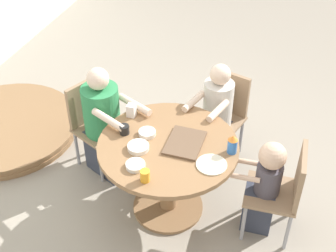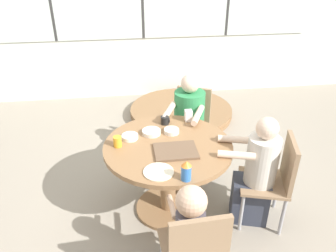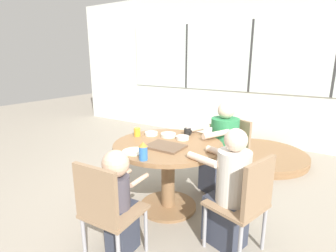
% 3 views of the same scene
% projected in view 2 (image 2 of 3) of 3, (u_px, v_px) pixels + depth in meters
% --- Properties ---
extents(ground_plane, '(16.00, 16.00, 0.00)m').
position_uv_depth(ground_plane, '(168.00, 208.00, 3.12)').
color(ground_plane, gray).
extents(wall_back_with_windows, '(8.40, 0.08, 2.80)m').
position_uv_depth(wall_back_with_windows, '(142.00, 6.00, 4.85)').
color(wall_back_with_windows, silver).
rests_on(wall_back_with_windows, ground_plane).
extents(dining_table, '(1.10, 1.10, 0.72)m').
position_uv_depth(dining_table, '(168.00, 163.00, 2.87)').
color(dining_table, olive).
rests_on(dining_table, ground_plane).
extents(chair_for_woman_green_shirt, '(0.53, 0.53, 0.84)m').
position_uv_depth(chair_for_woman_green_shirt, '(192.00, 119.00, 3.66)').
color(chair_for_woman_green_shirt, '#937556').
rests_on(chair_for_woman_green_shirt, ground_plane).
extents(chair_for_man_blue_shirt, '(0.50, 0.50, 0.84)m').
position_uv_depth(chair_for_man_blue_shirt, '(276.00, 175.00, 2.77)').
color(chair_for_man_blue_shirt, '#937556').
rests_on(chair_for_man_blue_shirt, ground_plane).
extents(chair_for_toddler, '(0.42, 0.42, 0.84)m').
position_uv_depth(chair_for_toddler, '(195.00, 250.00, 2.09)').
color(chair_for_toddler, '#937556').
rests_on(chair_for_toddler, ground_plane).
extents(person_woman_green_shirt, '(0.53, 0.66, 1.07)m').
position_uv_depth(person_woman_green_shirt, '(188.00, 128.00, 3.53)').
color(person_woman_green_shirt, '#333847').
rests_on(person_woman_green_shirt, ground_plane).
extents(person_man_blue_shirt, '(0.54, 0.39, 1.03)m').
position_uv_depth(person_man_blue_shirt, '(256.00, 176.00, 2.80)').
color(person_man_blue_shirt, '#333847').
rests_on(person_man_blue_shirt, ground_plane).
extents(person_toddler, '(0.23, 0.39, 0.89)m').
position_uv_depth(person_toddler, '(189.00, 237.00, 2.25)').
color(person_toddler, '#333847').
rests_on(person_toddler, ground_plane).
extents(food_tray_dark, '(0.35, 0.27, 0.02)m').
position_uv_depth(food_tray_dark, '(176.00, 151.00, 2.67)').
color(food_tray_dark, brown).
rests_on(food_tray_dark, dining_table).
extents(coffee_mug, '(0.08, 0.08, 0.08)m').
position_uv_depth(coffee_mug, '(165.00, 120.00, 3.08)').
color(coffee_mug, black).
rests_on(coffee_mug, dining_table).
extents(sippy_cup, '(0.08, 0.08, 0.16)m').
position_uv_depth(sippy_cup, '(186.00, 170.00, 2.32)').
color(sippy_cup, blue).
rests_on(sippy_cup, dining_table).
extents(juice_glass, '(0.07, 0.07, 0.09)m').
position_uv_depth(juice_glass, '(118.00, 142.00, 2.73)').
color(juice_glass, gold).
rests_on(juice_glass, dining_table).
extents(milk_carton_small, '(0.07, 0.07, 0.11)m').
position_uv_depth(milk_carton_small, '(188.00, 116.00, 3.13)').
color(milk_carton_small, silver).
rests_on(milk_carton_small, dining_table).
extents(bowl_white_shallow, '(0.17, 0.17, 0.04)m').
position_uv_depth(bowl_white_shallow, '(151.00, 132.00, 2.92)').
color(bowl_white_shallow, silver).
rests_on(bowl_white_shallow, dining_table).
extents(bowl_cereal, '(0.14, 0.14, 0.03)m').
position_uv_depth(bowl_cereal, '(130.00, 137.00, 2.86)').
color(bowl_cereal, white).
rests_on(bowl_cereal, dining_table).
extents(bowl_fruit, '(0.14, 0.14, 0.04)m').
position_uv_depth(bowl_fruit, '(172.00, 131.00, 2.94)').
color(bowl_fruit, silver).
rests_on(bowl_fruit, dining_table).
extents(plate_tortillas, '(0.23, 0.23, 0.01)m').
position_uv_depth(plate_tortillas, '(159.00, 172.00, 2.43)').
color(plate_tortillas, beige).
rests_on(plate_tortillas, dining_table).
extents(folded_table_stack, '(1.48, 1.48, 0.12)m').
position_uv_depth(folded_table_stack, '(181.00, 111.00, 4.81)').
color(folded_table_stack, olive).
rests_on(folded_table_stack, ground_plane).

